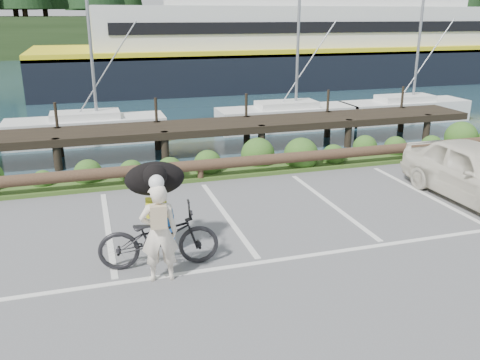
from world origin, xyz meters
The scene contains 8 objects.
ground centered at (0.00, 0.00, 0.00)m, with size 72.00×72.00×0.00m, color #565759.
harbor_backdrop centered at (0.40, 78.42, 0.00)m, with size 170.00×160.00×30.00m.
vegetation_strip centered at (0.00, 5.30, 0.05)m, with size 34.00×1.60×0.10m, color #3D5B21.
log_rail centered at (0.00, 4.60, 0.00)m, with size 32.00×0.30×0.60m, color #443021, non-canonical shape.
bicycle centered at (-1.78, 0.03, 0.56)m, with size 0.74×2.13×1.12m, color black.
cyclist centered at (-1.83, -0.47, 0.87)m, with size 0.63×0.41×1.73m, color #F3E5CE.
dog centered at (-1.71, 0.71, 1.44)m, with size 1.11×0.54×0.64m, color black.
parked_car centered at (6.05, 1.17, 0.72)m, with size 1.70×4.22×1.44m, color silver.
Camera 1 is at (-2.80, -8.29, 4.34)m, focal length 38.00 mm.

